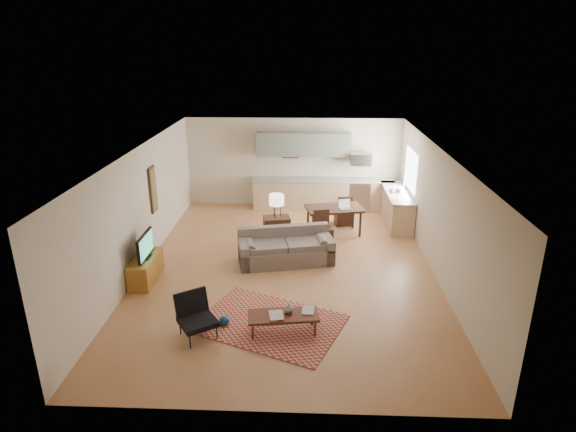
{
  "coord_description": "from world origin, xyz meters",
  "views": [
    {
      "loc": [
        0.41,
        -9.83,
        4.87
      ],
      "look_at": [
        0.0,
        0.3,
        1.15
      ],
      "focal_mm": 30.0,
      "sensor_mm": 36.0,
      "label": 1
    }
  ],
  "objects_px": {
    "tv_credenza": "(146,269)",
    "dining_table": "(334,221)",
    "coffee_table": "(283,323)",
    "armchair": "(197,318)",
    "sofa": "(286,247)",
    "console_table": "(277,231)"
  },
  "relations": [
    {
      "from": "coffee_table",
      "to": "armchair",
      "type": "relative_size",
      "value": 1.6
    },
    {
      "from": "tv_credenza",
      "to": "dining_table",
      "type": "distance_m",
      "value": 5.02
    },
    {
      "from": "console_table",
      "to": "tv_credenza",
      "type": "bearing_deg",
      "value": -154.42
    },
    {
      "from": "armchair",
      "to": "dining_table",
      "type": "xyz_separation_m",
      "value": [
        2.58,
        4.87,
        -0.02
      ]
    },
    {
      "from": "coffee_table",
      "to": "tv_credenza",
      "type": "bearing_deg",
      "value": 140.74
    },
    {
      "from": "console_table",
      "to": "dining_table",
      "type": "distance_m",
      "value": 1.68
    },
    {
      "from": "sofa",
      "to": "console_table",
      "type": "bearing_deg",
      "value": 93.21
    },
    {
      "from": "tv_credenza",
      "to": "dining_table",
      "type": "relative_size",
      "value": 0.8
    },
    {
      "from": "sofa",
      "to": "coffee_table",
      "type": "relative_size",
      "value": 1.81
    },
    {
      "from": "dining_table",
      "to": "console_table",
      "type": "bearing_deg",
      "value": -162.74
    },
    {
      "from": "sofa",
      "to": "armchair",
      "type": "distance_m",
      "value": 3.36
    },
    {
      "from": "sofa",
      "to": "coffee_table",
      "type": "height_order",
      "value": "sofa"
    },
    {
      "from": "armchair",
      "to": "coffee_table",
      "type": "bearing_deg",
      "value": -26.56
    },
    {
      "from": "coffee_table",
      "to": "console_table",
      "type": "relative_size",
      "value": 1.65
    },
    {
      "from": "tv_credenza",
      "to": "console_table",
      "type": "height_order",
      "value": "console_table"
    },
    {
      "from": "sofa",
      "to": "coffee_table",
      "type": "bearing_deg",
      "value": -100.41
    },
    {
      "from": "coffee_table",
      "to": "dining_table",
      "type": "distance_m",
      "value": 4.82
    },
    {
      "from": "tv_credenza",
      "to": "sofa",
      "type": "bearing_deg",
      "value": 19.04
    },
    {
      "from": "tv_credenza",
      "to": "dining_table",
      "type": "bearing_deg",
      "value": 34.25
    },
    {
      "from": "console_table",
      "to": "dining_table",
      "type": "xyz_separation_m",
      "value": [
        1.46,
        0.83,
        -0.01
      ]
    },
    {
      "from": "console_table",
      "to": "dining_table",
      "type": "height_order",
      "value": "console_table"
    },
    {
      "from": "sofa",
      "to": "armchair",
      "type": "xyz_separation_m",
      "value": [
        -1.38,
        -3.07,
        -0.0
      ]
    }
  ]
}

